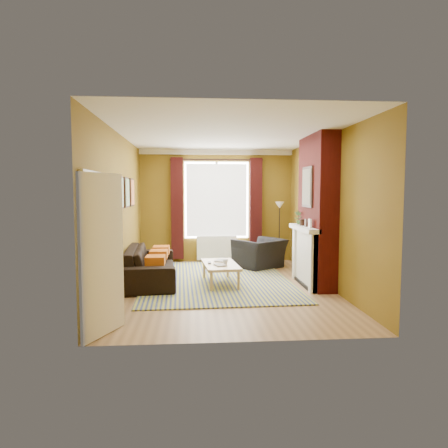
{
  "coord_description": "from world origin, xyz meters",
  "views": [
    {
      "loc": [
        -0.57,
        -7.28,
        1.76
      ],
      "look_at": [
        0.0,
        0.25,
        1.15
      ],
      "focal_mm": 32.0,
      "sensor_mm": 36.0,
      "label": 1
    }
  ],
  "objects_px": {
    "armchair": "(260,254)",
    "coffee_table": "(220,266)",
    "floor_lamp": "(279,215)",
    "sofa": "(151,264)",
    "wicker_stool": "(239,255)"
  },
  "relations": [
    {
      "from": "coffee_table",
      "to": "floor_lamp",
      "type": "bearing_deg",
      "value": 48.94
    },
    {
      "from": "armchair",
      "to": "floor_lamp",
      "type": "distance_m",
      "value": 1.22
    },
    {
      "from": "sofa",
      "to": "armchair",
      "type": "relative_size",
      "value": 2.26
    },
    {
      "from": "wicker_stool",
      "to": "floor_lamp",
      "type": "xyz_separation_m",
      "value": [
        1.01,
        0.0,
        0.99
      ]
    },
    {
      "from": "sofa",
      "to": "floor_lamp",
      "type": "relative_size",
      "value": 1.54
    },
    {
      "from": "armchair",
      "to": "sofa",
      "type": "bearing_deg",
      "value": -8.88
    },
    {
      "from": "coffee_table",
      "to": "wicker_stool",
      "type": "xyz_separation_m",
      "value": [
        0.6,
        2.22,
        -0.16
      ]
    },
    {
      "from": "sofa",
      "to": "wicker_stool",
      "type": "xyz_separation_m",
      "value": [
        1.94,
        1.88,
        -0.13
      ]
    },
    {
      "from": "sofa",
      "to": "armchair",
      "type": "height_order",
      "value": "sofa"
    },
    {
      "from": "sofa",
      "to": "coffee_table",
      "type": "distance_m",
      "value": 1.39
    },
    {
      "from": "armchair",
      "to": "floor_lamp",
      "type": "height_order",
      "value": "floor_lamp"
    },
    {
      "from": "sofa",
      "to": "coffee_table",
      "type": "height_order",
      "value": "sofa"
    },
    {
      "from": "sofa",
      "to": "armchair",
      "type": "bearing_deg",
      "value": -66.3
    },
    {
      "from": "coffee_table",
      "to": "armchair",
      "type": "bearing_deg",
      "value": 52.22
    },
    {
      "from": "armchair",
      "to": "coffee_table",
      "type": "distance_m",
      "value": 1.89
    }
  ]
}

